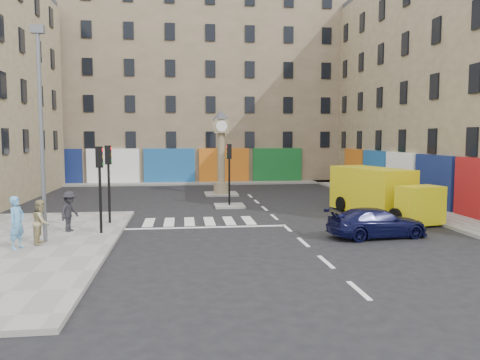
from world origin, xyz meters
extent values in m
plane|color=black|center=(0.00, 0.00, 0.00)|extent=(120.00, 120.00, 0.00)
cube|color=gray|center=(-11.00, -2.00, 0.07)|extent=(7.00, 16.00, 0.15)
cube|color=gray|center=(8.70, 10.00, 0.07)|extent=(2.60, 30.00, 0.15)
cube|color=gray|center=(-4.00, 22.20, 0.07)|extent=(32.00, 2.40, 0.15)
cube|color=gray|center=(-2.00, 8.00, 0.06)|extent=(1.80, 1.80, 0.12)
cube|color=gray|center=(-2.00, 14.00, 0.06)|extent=(2.40, 2.40, 0.12)
cube|color=tan|center=(15.00, 10.00, 8.00)|extent=(10.00, 30.00, 16.00)
cube|color=#8F775F|center=(-4.00, 28.00, 8.50)|extent=(32.00, 10.00, 17.00)
cylinder|color=black|center=(-8.30, 0.20, 1.55)|extent=(0.12, 0.12, 2.80)
cube|color=black|center=(-8.30, 0.20, 3.40)|extent=(0.28, 0.22, 0.90)
cylinder|color=black|center=(-8.30, 2.60, 1.55)|extent=(0.12, 0.12, 2.80)
cube|color=black|center=(-8.30, 2.60, 3.40)|extent=(0.28, 0.22, 0.90)
cylinder|color=black|center=(-2.00, 8.00, 1.52)|extent=(0.12, 0.12, 2.80)
cube|color=black|center=(-2.00, 8.00, 3.37)|extent=(0.28, 0.22, 0.90)
cylinder|color=#595B60|center=(-10.20, -1.20, 4.15)|extent=(0.16, 0.16, 8.00)
cube|color=#595B60|center=(-10.20, -1.20, 8.30)|extent=(0.50, 0.25, 0.30)
cylinder|color=tan|center=(-2.00, 14.00, 0.52)|extent=(1.10, 1.10, 0.80)
cylinder|color=tan|center=(-2.00, 14.00, 2.72)|extent=(0.56, 0.56, 3.60)
cube|color=tan|center=(-2.00, 14.00, 5.02)|extent=(1.00, 1.00, 1.00)
cylinder|color=white|center=(-2.00, 13.48, 5.02)|extent=(0.80, 0.06, 0.80)
cone|color=#333338|center=(-2.00, 14.00, 5.87)|extent=(1.20, 1.20, 0.70)
imported|color=black|center=(3.35, -1.40, 0.62)|extent=(4.45, 2.22, 1.24)
cube|color=yellow|center=(5.53, 4.49, 1.33)|extent=(3.27, 5.46, 2.44)
cube|color=yellow|center=(6.43, 0.77, 1.01)|extent=(2.26, 1.71, 1.81)
cube|color=black|center=(6.44, 0.72, 1.43)|extent=(1.98, 1.36, 0.74)
cylinder|color=black|center=(5.30, 0.94, 0.42)|extent=(0.46, 0.89, 0.85)
cylinder|color=black|center=(7.36, 1.44, 0.42)|extent=(0.46, 0.89, 0.85)
cylinder|color=black|center=(4.20, 5.48, 0.42)|extent=(0.46, 0.89, 0.85)
cylinder|color=black|center=(6.26, 5.98, 0.42)|extent=(0.46, 0.89, 0.85)
imported|color=#5795C7|center=(-10.85, -2.35, 1.12)|extent=(0.68, 0.83, 1.95)
imported|color=tan|center=(-10.22, -1.59, 1.00)|extent=(0.65, 0.83, 1.70)
imported|color=black|center=(-9.71, 0.73, 1.03)|extent=(0.99, 1.29, 1.76)
camera|label=1|loc=(-4.81, -20.10, 4.24)|focal=35.00mm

